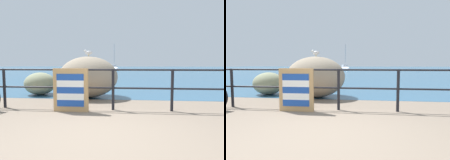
# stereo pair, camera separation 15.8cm
# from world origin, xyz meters

# --- Properties ---
(ground_plane) EXTENTS (120.00, 120.00, 0.10)m
(ground_plane) POSITION_xyz_m (0.00, 20.00, -0.05)
(ground_plane) COLOR #756656
(sea_surface) EXTENTS (120.00, 90.00, 0.01)m
(sea_surface) POSITION_xyz_m (0.00, 48.12, 0.00)
(sea_surface) COLOR #2D5675
(sea_surface) RESTS_ON ground_plane
(promenade_railing) EXTENTS (8.65, 0.07, 1.02)m
(promenade_railing) POSITION_xyz_m (0.00, 1.75, 0.64)
(promenade_railing) COLOR black
(promenade_railing) RESTS_ON ground_plane
(folded_deckchair_stack) EXTENTS (0.84, 0.10, 1.04)m
(folded_deckchair_stack) POSITION_xyz_m (-0.99, 1.50, 0.52)
(folded_deckchair_stack) COLOR tan
(folded_deckchair_stack) RESTS_ON ground_plane
(breakwater_boulder_main) EXTENTS (2.03, 1.72, 1.40)m
(breakwater_boulder_main) POSITION_xyz_m (-1.01, 3.53, 0.70)
(breakwater_boulder_main) COLOR gray
(breakwater_boulder_main) RESTS_ON ground
(breakwater_boulder_left) EXTENTS (1.14, 1.13, 0.83)m
(breakwater_boulder_left) POSITION_xyz_m (-2.94, 3.91, 0.42)
(breakwater_boulder_left) COLOR gray
(breakwater_boulder_left) RESTS_ON ground
(seagull) EXTENTS (0.34, 0.17, 0.23)m
(seagull) POSITION_xyz_m (-1.00, 3.54, 1.54)
(seagull) COLOR gold
(seagull) RESTS_ON breakwater_boulder_main
(sailboat) EXTENTS (2.76, 4.58, 4.90)m
(sailboat) POSITION_xyz_m (-2.66, 33.21, 0.42)
(sailboat) COLOR white
(sailboat) RESTS_ON sea_surface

